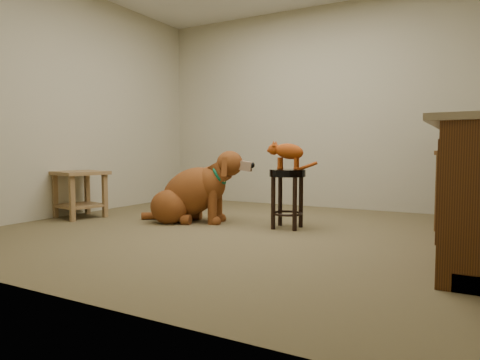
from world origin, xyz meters
The scene contains 7 objects.
floor centered at (0.00, 0.00, 0.00)m, with size 4.50×4.00×0.01m, color brown.
room_shell centered at (0.00, 0.00, 1.68)m, with size 4.54×4.04×2.62m.
padded_stool centered at (0.26, 0.35, 0.40)m, with size 0.34×0.34×0.56m.
wood_stool centered at (1.68, 1.03, 0.39)m, with size 0.41×0.41×0.74m.
side_table centered at (-2.00, -0.16, 0.34)m, with size 0.59×0.59×0.52m.
golden_retriever centered at (-0.75, 0.21, 0.30)m, with size 1.22×0.71×0.79m.
tabby_kitten centered at (0.25, 0.35, 0.73)m, with size 0.47×0.21×0.30m.
Camera 1 is at (1.82, -3.41, 0.75)m, focal length 32.00 mm.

